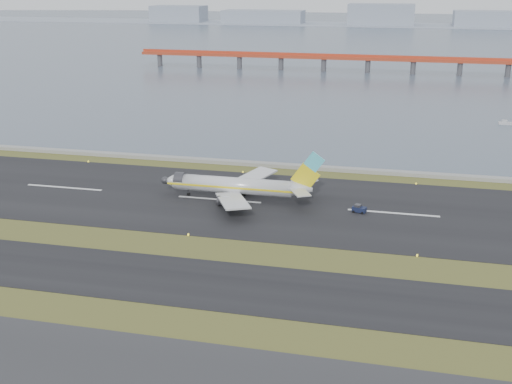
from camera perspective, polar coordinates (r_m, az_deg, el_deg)
ground at (r=124.01m, az=-7.15°, el=-5.17°), size 1000.00×1000.00×0.00m
taxiway_strip at (r=113.89m, az=-9.22°, el=-7.50°), size 1000.00×18.00×0.10m
runway_strip at (r=150.48m, az=-3.27°, el=-0.69°), size 1000.00×45.00×0.10m
seawall at (r=177.96m, az=-0.57°, el=2.56°), size 1000.00×2.50×1.00m
bay_water at (r=569.78m, az=9.23°, el=13.37°), size 1400.00×800.00×1.30m
red_pier at (r=359.26m, az=9.94°, el=11.55°), size 260.00×5.00×10.20m
far_shoreline at (r=727.97m, az=11.34°, el=14.82°), size 1400.00×80.00×60.50m
airliner at (r=149.19m, az=-1.51°, el=0.55°), size 38.52×32.89×12.80m
pushback_tug at (r=143.65m, az=9.14°, el=-1.49°), size 3.31×2.43×1.90m
workboat_near at (r=244.51m, az=21.47°, el=5.71°), size 6.71×2.21×1.62m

